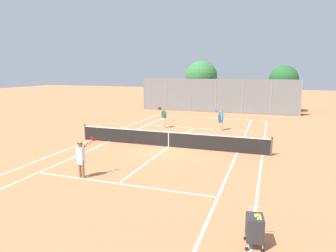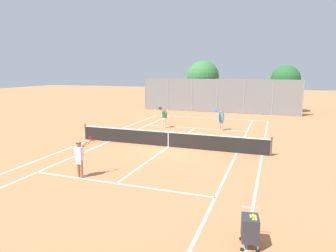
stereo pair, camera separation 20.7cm
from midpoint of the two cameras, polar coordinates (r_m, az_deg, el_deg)
ground_plane at (r=18.38m, az=0.38°, el=-3.99°), size 120.00×120.00×0.00m
court_line_markings at (r=18.38m, az=0.38°, el=-3.98°), size 11.10×23.90×0.01m
tennis_net at (r=18.26m, az=0.38°, el=-2.44°), size 12.00×0.10×1.07m
ball_cart at (r=8.65m, az=16.06°, el=-18.17°), size 0.57×0.69×0.96m
player_near_side at (r=13.56m, az=-16.07°, el=-5.69°), size 0.73×0.72×1.77m
player_far_left at (r=24.24m, az=-0.51°, el=1.82°), size 0.52×0.85×1.77m
player_far_right at (r=23.51m, az=10.36°, el=1.37°), size 0.77×0.71×1.77m
loose_tennis_ball_0 at (r=25.44m, az=8.51°, el=0.08°), size 0.07×0.07×0.07m
loose_tennis_ball_1 at (r=15.44m, az=-3.47°, el=-6.74°), size 0.07×0.07×0.07m
loose_tennis_ball_2 at (r=17.33m, az=-19.56°, el=-5.42°), size 0.07×0.07×0.07m
loose_tennis_ball_3 at (r=21.89m, az=2.29°, el=-1.52°), size 0.07×0.07×0.07m
back_fence at (r=33.43m, az=9.55°, el=5.70°), size 17.35×0.08×3.70m
tree_behind_left at (r=37.65m, az=6.75°, el=9.13°), size 3.94×3.94×5.76m
tree_behind_right at (r=35.48m, az=21.63°, el=8.07°), size 3.14×3.14×5.15m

